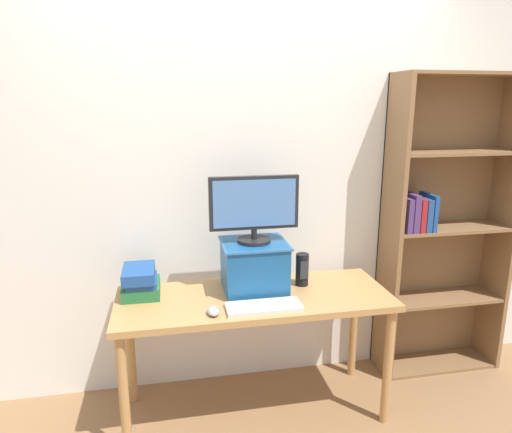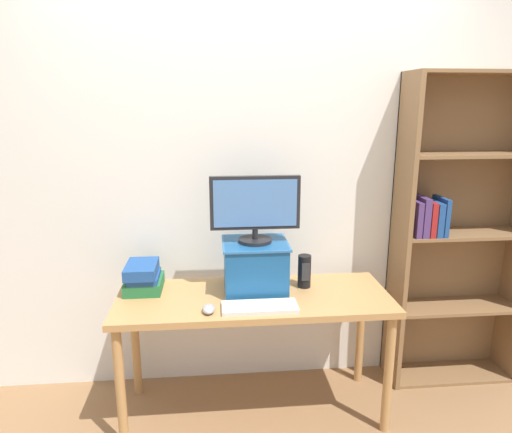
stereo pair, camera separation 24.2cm
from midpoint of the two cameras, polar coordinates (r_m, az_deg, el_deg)
The scene contains 10 objects.
ground_plane at distance 2.93m, azimuth -2.74°, elevation -23.05°, with size 12.00×12.00×0.00m, color olive.
back_wall at distance 2.80m, azimuth -4.34°, elevation 4.35°, with size 7.00×0.08×2.60m.
desk at distance 2.60m, azimuth -2.91°, elevation -11.60°, with size 1.51×0.58×0.73m.
bookshelf_unit at distance 3.16m, azimuth 20.18°, elevation -1.19°, with size 0.82×0.28×1.95m.
riser_box at distance 2.59m, azimuth -2.93°, elevation -6.09°, with size 0.37×0.34×0.28m.
computer_monitor at distance 2.50m, azimuth -3.02°, elevation 1.14°, with size 0.50×0.19×0.37m.
keyboard at distance 2.40m, azimuth -1.96°, elevation -11.25°, with size 0.39×0.15×0.02m.
computer_mouse at distance 2.37m, azimuth -8.35°, elevation -11.67°, with size 0.06×0.10×0.04m.
book_stack at distance 2.65m, azimuth -16.84°, elevation -7.87°, with size 0.20×0.27×0.16m.
desk_speaker at distance 2.67m, azimuth 3.20°, elevation -6.68°, with size 0.08×0.08×0.19m.
Camera 1 is at (-0.45, -2.30, 1.77)m, focal length 32.00 mm.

